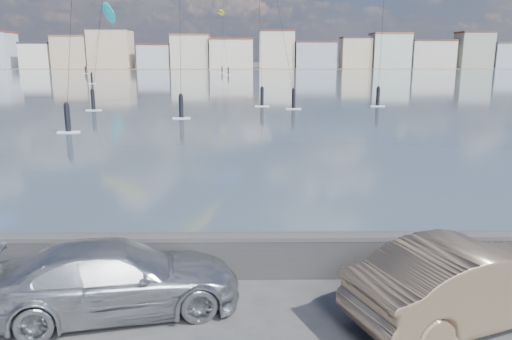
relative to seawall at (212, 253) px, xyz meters
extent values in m
cube|color=#3B505A|center=(0.00, 88.80, -0.58)|extent=(500.00, 177.00, 0.00)
cube|color=#4C473D|center=(0.00, 197.30, -0.57)|extent=(500.00, 60.00, 0.00)
cube|color=#28282B|center=(0.00, 0.00, -0.13)|extent=(400.00, 0.35, 0.90)
cylinder|color=#28282B|center=(0.00, 0.00, 0.32)|extent=(400.00, 0.36, 0.36)
cube|color=white|center=(-79.00, 183.30, 3.92)|extent=(11.00, 10.00, 9.00)
cube|color=#2D2D33|center=(-79.00, 183.30, 8.72)|extent=(11.22, 10.20, 0.60)
cube|color=#CCB293|center=(-66.00, 183.30, 5.17)|extent=(13.00, 11.00, 11.50)
cube|color=brown|center=(-66.00, 183.30, 11.22)|extent=(13.26, 11.22, 0.60)
cube|color=#CCB293|center=(-51.50, 183.30, 6.42)|extent=(15.00, 12.00, 14.00)
cube|color=#2D2D33|center=(-51.50, 183.30, 13.72)|extent=(15.30, 12.24, 0.60)
cube|color=#B2B7C6|center=(-35.00, 183.30, 3.67)|extent=(12.00, 10.00, 8.50)
cube|color=#562D23|center=(-35.00, 183.30, 8.22)|extent=(12.24, 10.20, 0.60)
cube|color=beige|center=(-21.50, 183.30, 5.42)|extent=(14.00, 11.00, 12.00)
cube|color=brown|center=(-21.50, 183.30, 11.72)|extent=(14.28, 11.22, 0.60)
cube|color=beige|center=(-6.00, 183.30, 4.67)|extent=(16.00, 13.00, 10.50)
cube|color=brown|center=(-6.00, 183.30, 10.22)|extent=(16.32, 13.26, 0.60)
cube|color=beige|center=(11.00, 183.30, 6.17)|extent=(13.00, 10.00, 13.50)
cube|color=#562D23|center=(11.00, 183.30, 13.22)|extent=(13.26, 10.20, 0.60)
cube|color=#9EA8B7|center=(25.50, 183.30, 4.17)|extent=(15.00, 12.00, 9.50)
cube|color=#562D23|center=(25.50, 183.30, 9.22)|extent=(15.30, 12.24, 0.60)
cube|color=beige|center=(41.00, 183.30, 4.92)|extent=(11.00, 9.00, 11.00)
cube|color=#383330|center=(41.00, 183.30, 10.72)|extent=(11.22, 9.18, 0.60)
cube|color=#B7C6BC|center=(54.00, 183.30, 5.67)|extent=(14.00, 11.00, 12.50)
cube|color=brown|center=(54.00, 183.30, 12.22)|extent=(14.28, 11.22, 0.60)
cube|color=beige|center=(69.50, 183.30, 4.42)|extent=(16.00, 12.00, 10.00)
cube|color=#562D23|center=(69.50, 183.30, 9.72)|extent=(16.32, 12.24, 0.60)
cube|color=gray|center=(86.00, 183.30, 5.92)|extent=(12.00, 10.00, 13.00)
cube|color=#562D23|center=(86.00, 183.30, 12.72)|extent=(12.24, 10.20, 0.60)
cube|color=#9EA8B7|center=(99.50, 183.30, 3.92)|extent=(14.00, 11.00, 9.00)
cube|color=#4C423D|center=(99.50, 183.30, 8.72)|extent=(14.28, 11.22, 0.60)
imported|color=#B9BCC0|center=(-1.77, -1.51, 0.12)|extent=(5.12, 2.97, 1.40)
imported|color=tan|center=(4.98, -1.96, 0.21)|extent=(5.09, 3.33, 1.58)
cube|color=white|center=(-10.98, 21.84, -0.53)|extent=(1.40, 0.42, 0.08)
cylinder|color=black|center=(-10.98, 21.84, 0.37)|extent=(0.36, 0.36, 1.70)
sphere|color=black|center=(-10.98, 21.84, 1.27)|extent=(0.28, 0.28, 0.28)
cube|color=white|center=(-27.01, 78.93, -0.53)|extent=(1.40, 0.42, 0.08)
cylinder|color=black|center=(-27.01, 78.93, 0.37)|extent=(0.36, 0.36, 1.70)
sphere|color=black|center=(-27.01, 78.93, 1.27)|extent=(0.28, 0.28, 0.28)
cylinder|color=black|center=(-26.42, 84.75, 11.01)|extent=(1.20, 11.68, 20.60)
cube|color=white|center=(-6.89, 130.88, -0.53)|extent=(1.40, 0.42, 0.08)
cylinder|color=black|center=(-6.89, 130.88, 0.37)|extent=(0.36, 0.36, 1.70)
sphere|color=black|center=(-6.89, 130.88, 1.27)|extent=(0.28, 0.28, 0.28)
cylinder|color=black|center=(-6.56, 135.33, 16.06)|extent=(0.68, 8.92, 30.69)
ellipsoid|color=#19BFBF|center=(-40.93, 144.39, 16.49)|extent=(3.38, 10.35, 6.83)
cube|color=white|center=(-44.00, 128.52, -0.53)|extent=(1.40, 0.42, 0.08)
cylinder|color=black|center=(-44.00, 128.52, 0.37)|extent=(0.36, 0.36, 1.70)
sphere|color=black|center=(-44.00, 128.52, 1.27)|extent=(0.28, 0.28, 0.28)
cylinder|color=black|center=(-42.46, 136.46, 8.60)|extent=(3.10, 15.89, 15.79)
cube|color=white|center=(-4.60, 29.17, -0.53)|extent=(1.40, 0.42, 0.08)
cylinder|color=black|center=(-4.60, 29.17, 0.37)|extent=(0.36, 0.36, 1.70)
sphere|color=black|center=(-4.60, 29.17, 1.27)|extent=(0.28, 0.28, 0.28)
cylinder|color=black|center=(-5.14, 34.06, 6.49)|extent=(1.12, 9.81, 11.56)
cube|color=white|center=(4.93, 36.10, -0.53)|extent=(1.40, 0.42, 0.08)
cylinder|color=black|center=(4.93, 36.10, 0.37)|extent=(0.36, 0.36, 1.70)
sphere|color=black|center=(4.93, 36.10, 1.27)|extent=(0.28, 0.28, 0.28)
cube|color=white|center=(-13.41, 35.18, -0.53)|extent=(1.40, 0.42, 0.08)
cylinder|color=black|center=(-13.41, 35.18, 0.37)|extent=(0.36, 0.36, 1.70)
sphere|color=black|center=(-13.41, 35.18, 1.27)|extent=(0.28, 0.28, 0.28)
cylinder|color=black|center=(-13.19, 38.50, 7.73)|extent=(0.48, 6.68, 14.03)
ellipsoid|color=yellow|center=(-7.04, 132.73, 15.72)|extent=(2.39, 7.66, 1.92)
cube|color=white|center=(-4.61, 117.99, -0.53)|extent=(1.40, 0.42, 0.08)
cylinder|color=black|center=(-4.61, 117.99, 0.37)|extent=(0.36, 0.36, 1.70)
sphere|color=black|center=(-4.61, 117.99, 1.27)|extent=(0.28, 0.28, 0.28)
cylinder|color=black|center=(-5.82, 125.36, 8.22)|extent=(2.47, 14.76, 15.02)
cube|color=white|center=(2.05, 38.59, -0.53)|extent=(1.40, 0.42, 0.08)
cylinder|color=black|center=(2.05, 38.59, 0.37)|extent=(0.36, 0.36, 1.70)
sphere|color=black|center=(2.05, 38.59, 1.27)|extent=(0.28, 0.28, 0.28)
cube|color=white|center=(13.42, 38.53, -0.53)|extent=(1.40, 0.42, 0.08)
cylinder|color=black|center=(13.42, 38.53, 0.37)|extent=(0.36, 0.36, 1.70)
sphere|color=black|center=(13.42, 38.53, 1.27)|extent=(0.28, 0.28, 0.28)
camera|label=1|loc=(0.86, -10.53, 4.35)|focal=35.00mm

